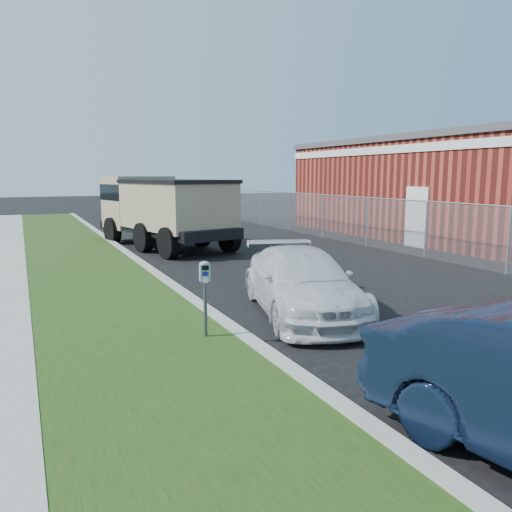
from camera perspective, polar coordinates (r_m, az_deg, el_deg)
name	(u,v)px	position (r m, az deg, el deg)	size (l,w,h in m)	color
ground	(341,308)	(10.10, 9.70, -5.89)	(120.00, 120.00, 0.00)	black
streetside	(32,312)	(10.29, -24.19, -5.91)	(6.12, 50.00, 0.15)	gray
chainlink_fence	(367,212)	(19.01, 12.61, 4.92)	(0.06, 30.06, 30.00)	slate
brick_building	(465,187)	(23.79, 22.77, 7.32)	(9.20, 14.20, 4.17)	maroon
parking_meter	(205,282)	(7.69, -5.86, -3.03)	(0.18, 0.14, 1.20)	#3F4247
white_wagon	(300,282)	(9.54, 5.07, -2.96)	(1.69, 4.17, 1.21)	silver
dump_truck	(162,207)	(18.70, -10.71, 5.49)	(3.82, 6.94, 2.58)	black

